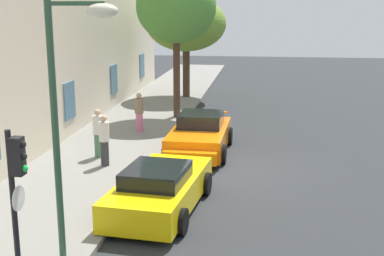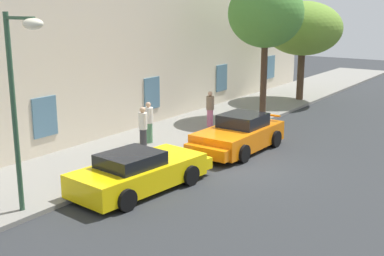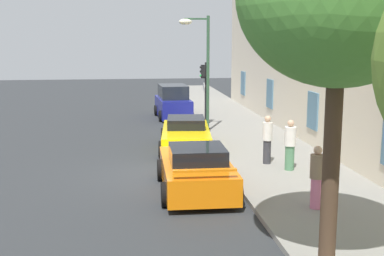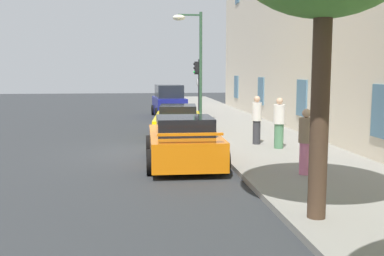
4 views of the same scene
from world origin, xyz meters
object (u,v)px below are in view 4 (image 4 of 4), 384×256
at_px(street_lamp, 192,46).
at_px(pedestrian_bystander, 279,123).
at_px(sportscar_yellow_flank, 183,142).
at_px(traffic_light, 198,79).
at_px(pedestrian_admiring, 306,141).
at_px(sportscar_red_lead, 178,123).
at_px(pedestrian_strolling, 257,119).
at_px(hatchback_parked, 169,102).

xyz_separation_m(street_lamp, pedestrian_bystander, (7.42, 2.04, -2.87)).
xyz_separation_m(sportscar_yellow_flank, pedestrian_bystander, (-1.40, 3.35, 0.38)).
bearing_deg(traffic_light, pedestrian_admiring, 4.51).
xyz_separation_m(sportscar_red_lead, pedestrian_bystander, (3.96, 3.03, 0.42)).
relative_size(street_lamp, pedestrian_strolling, 3.14).
bearing_deg(hatchback_parked, pedestrian_admiring, 7.98).
distance_m(hatchback_parked, street_lamp, 5.88).
bearing_deg(pedestrian_admiring, pedestrian_strolling, 179.80).
relative_size(sportscar_yellow_flank, pedestrian_admiring, 2.77).
xyz_separation_m(traffic_light, pedestrian_bystander, (9.04, 1.54, -1.30)).
bearing_deg(hatchback_parked, pedestrian_strolling, 11.31).
bearing_deg(pedestrian_admiring, traffic_light, -175.49).
bearing_deg(sportscar_yellow_flank, pedestrian_strolling, 129.55).
xyz_separation_m(sportscar_red_lead, hatchback_parked, (-8.46, 0.23, 0.27)).
bearing_deg(street_lamp, pedestrian_strolling, 13.33).
distance_m(sportscar_red_lead, sportscar_yellow_flank, 5.36).
distance_m(traffic_light, street_lamp, 2.31).
bearing_deg(sportscar_yellow_flank, hatchback_parked, 177.71).
height_order(traffic_light, pedestrian_strolling, traffic_light).
relative_size(traffic_light, pedestrian_admiring, 1.91).
distance_m(traffic_light, pedestrian_strolling, 8.25).
xyz_separation_m(sportscar_red_lead, street_lamp, (-3.47, 0.99, 3.29)).
relative_size(street_lamp, pedestrian_bystander, 3.16).
distance_m(street_lamp, pedestrian_admiring, 11.71).
xyz_separation_m(street_lamp, pedestrian_strolling, (6.47, 1.53, -2.85)).
height_order(street_lamp, pedestrian_bystander, street_lamp).
xyz_separation_m(sportscar_yellow_flank, pedestrian_admiring, (2.42, 2.83, 0.36)).
distance_m(sportscar_red_lead, traffic_light, 5.57).
distance_m(sportscar_yellow_flank, street_lamp, 9.49).
bearing_deg(pedestrian_strolling, sportscar_yellow_flank, -50.45).
xyz_separation_m(pedestrian_admiring, pedestrian_bystander, (-3.82, 0.53, 0.02)).
height_order(street_lamp, pedestrian_strolling, street_lamp).
xyz_separation_m(hatchback_parked, pedestrian_admiring, (16.23, 2.28, 0.14)).
bearing_deg(sportscar_yellow_flank, pedestrian_bystander, 112.59).
xyz_separation_m(sportscar_red_lead, traffic_light, (-5.08, 1.49, 1.72)).
bearing_deg(pedestrian_bystander, street_lamp, -164.61).
xyz_separation_m(street_lamp, pedestrian_admiring, (11.24, 1.52, -2.88)).
height_order(pedestrian_strolling, pedestrian_bystander, pedestrian_strolling).
relative_size(hatchback_parked, pedestrian_bystander, 2.20).
bearing_deg(sportscar_red_lead, pedestrian_admiring, 17.85).
relative_size(hatchback_parked, street_lamp, 0.70).
bearing_deg(pedestrian_strolling, street_lamp, -166.67).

